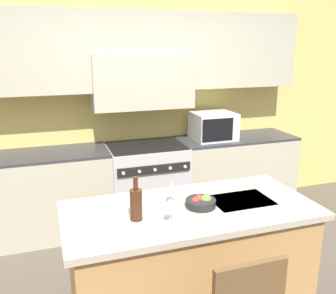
{
  "coord_description": "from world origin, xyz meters",
  "views": [
    {
      "loc": [
        -1.07,
        -2.24,
        2.05
      ],
      "look_at": [
        -0.07,
        0.72,
        1.19
      ],
      "focal_mm": 40.0,
      "sensor_mm": 36.0,
      "label": 1
    }
  ],
  "objects_px": {
    "wine_bottle": "(136,204)",
    "fruit_bowl": "(201,202)",
    "wine_glass_far": "(172,189)",
    "wine_glass_near": "(170,206)",
    "microwave": "(213,126)",
    "range_stove": "(147,184)"
  },
  "relations": [
    {
      "from": "range_stove",
      "to": "wine_bottle",
      "type": "distance_m",
      "value": 1.95
    },
    {
      "from": "range_stove",
      "to": "wine_glass_near",
      "type": "xyz_separation_m",
      "value": [
        -0.36,
        -1.88,
        0.58
      ]
    },
    {
      "from": "range_stove",
      "to": "wine_glass_far",
      "type": "distance_m",
      "value": 1.72
    },
    {
      "from": "wine_glass_far",
      "to": "fruit_bowl",
      "type": "xyz_separation_m",
      "value": [
        0.18,
        -0.13,
        -0.08
      ]
    },
    {
      "from": "microwave",
      "to": "fruit_bowl",
      "type": "xyz_separation_m",
      "value": [
        -0.91,
        -1.74,
        -0.13
      ]
    },
    {
      "from": "range_stove",
      "to": "wine_glass_far",
      "type": "bearing_deg",
      "value": -98.67
    },
    {
      "from": "wine_glass_far",
      "to": "fruit_bowl",
      "type": "relative_size",
      "value": 0.76
    },
    {
      "from": "microwave",
      "to": "wine_glass_near",
      "type": "bearing_deg",
      "value": -122.32
    },
    {
      "from": "wine_bottle",
      "to": "fruit_bowl",
      "type": "xyz_separation_m",
      "value": [
        0.48,
        0.05,
        -0.08
      ]
    },
    {
      "from": "wine_bottle",
      "to": "fruit_bowl",
      "type": "relative_size",
      "value": 1.39
    },
    {
      "from": "range_stove",
      "to": "wine_glass_near",
      "type": "bearing_deg",
      "value": -100.69
    },
    {
      "from": "microwave",
      "to": "fruit_bowl",
      "type": "height_order",
      "value": "microwave"
    },
    {
      "from": "wine_glass_near",
      "to": "wine_glass_far",
      "type": "relative_size",
      "value": 1.0
    },
    {
      "from": "wine_glass_far",
      "to": "microwave",
      "type": "bearing_deg",
      "value": 55.99
    },
    {
      "from": "wine_glass_far",
      "to": "fruit_bowl",
      "type": "height_order",
      "value": "wine_glass_far"
    },
    {
      "from": "range_stove",
      "to": "microwave",
      "type": "bearing_deg",
      "value": 1.26
    },
    {
      "from": "microwave",
      "to": "wine_bottle",
      "type": "xyz_separation_m",
      "value": [
        -1.4,
        -1.79,
        -0.05
      ]
    },
    {
      "from": "wine_bottle",
      "to": "wine_glass_far",
      "type": "bearing_deg",
      "value": 30.12
    },
    {
      "from": "wine_bottle",
      "to": "wine_glass_far",
      "type": "xyz_separation_m",
      "value": [
        0.31,
        0.18,
        -0.0
      ]
    },
    {
      "from": "microwave",
      "to": "wine_glass_near",
      "type": "distance_m",
      "value": 2.25
    },
    {
      "from": "wine_glass_near",
      "to": "wine_bottle",
      "type": "bearing_deg",
      "value": 151.79
    },
    {
      "from": "wine_glass_near",
      "to": "fruit_bowl",
      "type": "height_order",
      "value": "wine_glass_near"
    }
  ]
}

